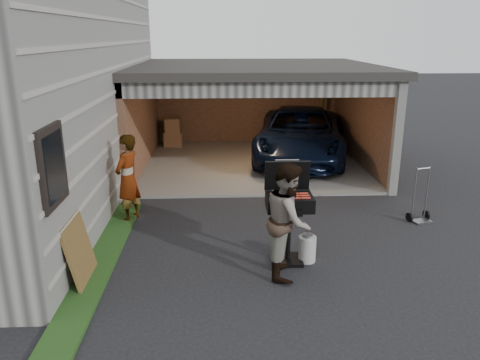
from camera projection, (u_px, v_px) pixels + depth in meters
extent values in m
plane|color=black|center=(235.00, 268.00, 7.72)|extent=(80.00, 80.00, 0.00)
cube|color=#193814|center=(80.00, 303.00, 6.66)|extent=(0.50, 8.00, 0.06)
cube|color=#605E59|center=(253.00, 163.00, 13.94)|extent=(6.50, 6.00, 0.06)
cube|color=#442F1F|center=(247.00, 105.00, 16.34)|extent=(6.50, 0.15, 2.70)
cube|color=#442F1F|center=(361.00, 118.00, 13.68)|extent=(0.15, 6.00, 2.70)
cube|color=#442F1F|center=(143.00, 120.00, 13.41)|extent=(0.15, 6.00, 2.70)
cube|color=#2D2B28|center=(253.00, 68.00, 13.12)|extent=(6.80, 6.30, 0.20)
cube|color=#474744|center=(263.00, 89.00, 10.42)|extent=(6.50, 0.16, 0.36)
cube|color=beige|center=(258.00, 80.00, 11.55)|extent=(6.00, 2.40, 0.06)
cube|color=#474744|center=(397.00, 140.00, 10.87)|extent=(0.20, 0.18, 2.70)
cube|color=brown|center=(173.00, 139.00, 15.85)|extent=(0.60, 0.50, 0.50)
cube|color=brown|center=(173.00, 125.00, 15.71)|extent=(0.50, 0.45, 0.45)
cube|color=brown|center=(320.00, 137.00, 15.95)|extent=(0.55, 0.50, 0.60)
cube|color=brown|center=(323.00, 109.00, 16.28)|extent=(0.24, 0.43, 2.20)
imported|color=black|center=(300.00, 136.00, 14.17)|extent=(3.48, 5.82, 1.51)
imported|color=#9EABC7|center=(128.00, 178.00, 9.46)|extent=(0.66, 0.78, 1.81)
imported|color=#50231F|center=(289.00, 220.00, 7.29)|extent=(0.83, 0.99, 1.84)
cube|color=black|center=(288.00, 260.00, 7.94)|extent=(0.48, 0.48, 0.06)
cylinder|color=black|center=(288.00, 233.00, 7.79)|extent=(0.08, 0.08, 0.96)
cube|color=black|center=(289.00, 202.00, 7.63)|extent=(0.76, 0.53, 0.23)
cube|color=#59595B|center=(290.00, 197.00, 7.60)|extent=(0.69, 0.46, 0.02)
cube|color=black|center=(287.00, 176.00, 7.84)|extent=(0.76, 0.14, 0.53)
cylinder|color=silver|center=(307.00, 249.00, 7.91)|extent=(0.33, 0.33, 0.45)
cube|color=brown|center=(79.00, 251.00, 7.16)|extent=(0.26, 0.94, 1.04)
cube|color=slate|center=(422.00, 221.00, 9.60)|extent=(0.42, 0.33, 0.04)
cylinder|color=black|center=(409.00, 217.00, 9.62)|extent=(0.10, 0.20, 0.19)
cylinder|color=black|center=(426.00, 215.00, 9.76)|extent=(0.10, 0.20, 0.19)
cylinder|color=slate|center=(414.00, 194.00, 9.49)|extent=(0.03, 0.03, 1.12)
cylinder|color=slate|center=(427.00, 193.00, 9.59)|extent=(0.03, 0.03, 1.12)
cylinder|color=slate|center=(424.00, 168.00, 9.38)|extent=(0.32, 0.12, 0.03)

